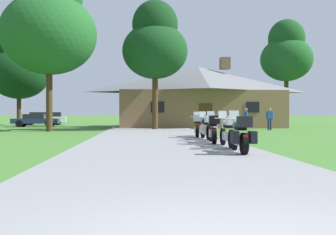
% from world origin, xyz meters
% --- Properties ---
extents(ground_plane, '(500.00, 500.00, 0.00)m').
position_xyz_m(ground_plane, '(0.00, 20.00, 0.00)').
color(ground_plane, '#42752D').
extents(asphalt_driveway, '(6.40, 80.00, 0.06)m').
position_xyz_m(asphalt_driveway, '(0.00, 18.00, 0.03)').
color(asphalt_driveway, gray).
rests_on(asphalt_driveway, ground).
extents(motorcycle_green_nearest_to_camera, '(0.76, 2.08, 1.30)m').
position_xyz_m(motorcycle_green_nearest_to_camera, '(2.24, 8.32, 0.61)').
color(motorcycle_green_nearest_to_camera, black).
rests_on(motorcycle_green_nearest_to_camera, asphalt_driveway).
extents(motorcycle_silver_second_in_row, '(0.66, 2.08, 1.30)m').
position_xyz_m(motorcycle_silver_second_in_row, '(2.34, 10.44, 0.62)').
color(motorcycle_silver_second_in_row, black).
rests_on(motorcycle_silver_second_in_row, asphalt_driveway).
extents(motorcycle_silver_third_in_row, '(0.68, 2.08, 1.30)m').
position_xyz_m(motorcycle_silver_third_in_row, '(2.14, 12.32, 0.62)').
color(motorcycle_silver_third_in_row, black).
rests_on(motorcycle_silver_third_in_row, asphalt_driveway).
extents(motorcycle_black_fourth_in_row, '(0.75, 2.08, 1.30)m').
position_xyz_m(motorcycle_black_fourth_in_row, '(2.27, 14.48, 0.61)').
color(motorcycle_black_fourth_in_row, black).
rests_on(motorcycle_black_fourth_in_row, asphalt_driveway).
extents(motorcycle_orange_farthest_in_row, '(0.72, 2.08, 1.30)m').
position_xyz_m(motorcycle_orange_farthest_in_row, '(2.10, 16.48, 0.62)').
color(motorcycle_orange_farthest_in_row, black).
rests_on(motorcycle_orange_farthest_in_row, asphalt_driveway).
extents(stone_lodge, '(15.17, 9.09, 6.56)m').
position_xyz_m(stone_lodge, '(4.62, 33.08, 2.91)').
color(stone_lodge, brown).
rests_on(stone_lodge, ground).
extents(bystander_blue_shirt_near_lodge, '(0.24, 0.55, 1.69)m').
position_xyz_m(bystander_blue_shirt_near_lodge, '(7.55, 27.00, 0.95)').
color(bystander_blue_shirt_near_lodge, '#75664C').
rests_on(bystander_blue_shirt_near_lodge, ground).
extents(bystander_blue_shirt_beside_signpost, '(0.55, 0.26, 1.69)m').
position_xyz_m(bystander_blue_shirt_beside_signpost, '(8.96, 25.48, 0.95)').
color(bystander_blue_shirt_beside_signpost, navy).
rests_on(bystander_blue_shirt_beside_signpost, ground).
extents(tree_by_lodge_front, '(5.02, 5.02, 9.94)m').
position_xyz_m(tree_by_lodge_front, '(0.32, 26.59, 6.63)').
color(tree_by_lodge_front, '#422D19').
rests_on(tree_by_lodge_front, ground).
extents(tree_right_of_lodge, '(5.33, 5.33, 11.00)m').
position_xyz_m(tree_right_of_lodge, '(14.29, 36.02, 7.48)').
color(tree_right_of_lodge, '#422D19').
rests_on(tree_right_of_lodge, ground).
extents(tree_left_far, '(6.22, 6.22, 10.23)m').
position_xyz_m(tree_left_far, '(-13.40, 38.07, 6.15)').
color(tree_left_far, '#422D19').
rests_on(tree_left_far, ground).
extents(tree_left_near, '(6.62, 6.62, 11.93)m').
position_xyz_m(tree_left_near, '(-7.17, 24.45, 7.58)').
color(tree_left_near, '#422D19').
rests_on(tree_left_near, ground).
extents(parked_white_suv_far_left, '(4.81, 2.47, 1.40)m').
position_xyz_m(parked_white_suv_far_left, '(-11.16, 39.68, 0.78)').
color(parked_white_suv_far_left, silver).
rests_on(parked_white_suv_far_left, ground).
extents(parked_navy_sedan_far_left, '(4.31, 2.11, 1.20)m').
position_xyz_m(parked_navy_sedan_far_left, '(-10.66, 34.12, 0.64)').
color(parked_navy_sedan_far_left, navy).
rests_on(parked_navy_sedan_far_left, ground).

